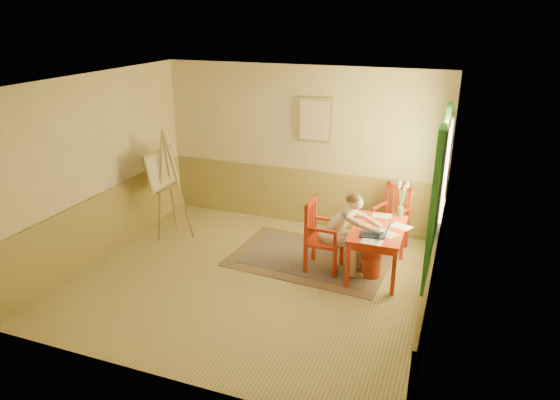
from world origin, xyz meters
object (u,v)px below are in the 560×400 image
at_px(laptop, 377,233).
at_px(chair_left, 321,236).
at_px(table, 378,234).
at_px(easel, 164,173).
at_px(chair_back, 392,218).
at_px(figure, 343,229).

bearing_deg(laptop, chair_left, 171.74).
relative_size(table, easel, 0.66).
distance_m(chair_back, easel, 3.81).
height_order(table, chair_back, chair_back).
height_order(chair_left, easel, easel).
relative_size(table, figure, 0.98).
xyz_separation_m(table, easel, (-3.61, 0.12, 0.47)).
bearing_deg(chair_back, easel, -167.30).
relative_size(chair_back, laptop, 2.42).
bearing_deg(chair_left, easel, 174.15).
xyz_separation_m(chair_back, laptop, (-0.04, -1.24, 0.26)).
bearing_deg(figure, easel, 174.97).
relative_size(table, chair_back, 1.19).
distance_m(chair_left, laptop, 0.87).
xyz_separation_m(chair_left, chair_back, (0.86, 1.12, -0.02)).
bearing_deg(figure, table, 18.14).
distance_m(figure, laptop, 0.52).
bearing_deg(chair_left, laptop, -8.26).
height_order(chair_left, laptop, chair_left).
height_order(chair_left, figure, figure).
height_order(table, easel, easel).
relative_size(chair_left, easel, 0.58).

